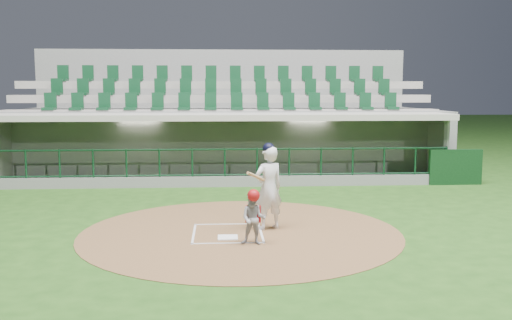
{
  "coord_description": "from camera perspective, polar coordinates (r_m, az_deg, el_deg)",
  "views": [
    {
      "loc": [
        -0.15,
        -12.75,
        3.19
      ],
      "look_at": [
        0.82,
        2.6,
        1.3
      ],
      "focal_mm": 40.0,
      "sensor_mm": 36.0,
      "label": 1
    }
  ],
  "objects": [
    {
      "name": "ground",
      "position": [
        13.14,
        -2.88,
        -7.05
      ],
      "size": [
        120.0,
        120.0,
        0.0
      ],
      "primitive_type": "plane",
      "color": "#1E4513",
      "rests_on": "ground"
    },
    {
      "name": "dirt_circle",
      "position": [
        12.95,
        -1.53,
        -7.22
      ],
      "size": [
        7.2,
        7.2,
        0.01
      ],
      "primitive_type": "cylinder",
      "color": "brown",
      "rests_on": "ground"
    },
    {
      "name": "home_plate",
      "position": [
        12.45,
        -2.84,
        -7.73
      ],
      "size": [
        0.43,
        0.43,
        0.02
      ],
      "primitive_type": "cube",
      "color": "white",
      "rests_on": "dirt_circle"
    },
    {
      "name": "batter_box_chalk",
      "position": [
        12.84,
        -2.86,
        -7.3
      ],
      "size": [
        1.55,
        1.8,
        0.01
      ],
      "color": "silver",
      "rests_on": "ground"
    },
    {
      "name": "dugout_structure",
      "position": [
        20.68,
        -2.95,
        0.82
      ],
      "size": [
        16.4,
        3.7,
        3.0
      ],
      "color": "slate",
      "rests_on": "ground"
    },
    {
      "name": "seating_deck",
      "position": [
        23.72,
        -3.26,
        2.72
      ],
      "size": [
        17.0,
        6.72,
        5.15
      ],
      "color": "slate",
      "rests_on": "ground"
    },
    {
      "name": "batter",
      "position": [
        13.02,
        1.26,
        -2.67
      ],
      "size": [
        0.95,
        1.0,
        1.99
      ],
      "color": "white",
      "rests_on": "dirt_circle"
    },
    {
      "name": "catcher",
      "position": [
        11.8,
        -0.25,
        -5.73
      ],
      "size": [
        0.59,
        0.5,
        1.16
      ],
      "color": "#99999F",
      "rests_on": "dirt_circle"
    }
  ]
}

